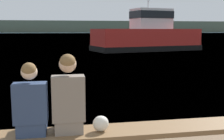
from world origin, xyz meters
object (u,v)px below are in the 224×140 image
at_px(bench_main, 136,134).
at_px(person_right, 68,99).
at_px(person_left, 31,105).
at_px(shopping_bag, 101,124).
at_px(tugboat_red, 147,37).

height_order(bench_main, person_right, person_right).
distance_m(person_left, person_right, 0.46).
relative_size(person_left, shopping_bag, 4.44).
bearing_deg(person_right, person_left, 179.53).
xyz_separation_m(person_left, shopping_bag, (0.86, -0.04, -0.28)).
xyz_separation_m(bench_main, tugboat_red, (6.39, 19.94, 0.74)).
relative_size(bench_main, shopping_bag, 40.79).
height_order(person_left, person_right, person_right).
relative_size(bench_main, tugboat_red, 0.85).
bearing_deg(shopping_bag, person_left, 177.45).
bearing_deg(person_right, tugboat_red, 69.96).
bearing_deg(tugboat_red, person_left, 145.74).
bearing_deg(bench_main, person_right, 179.69).
relative_size(shopping_bag, tugboat_red, 0.02).
xyz_separation_m(person_left, tugboat_red, (7.73, 19.93, 0.29)).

